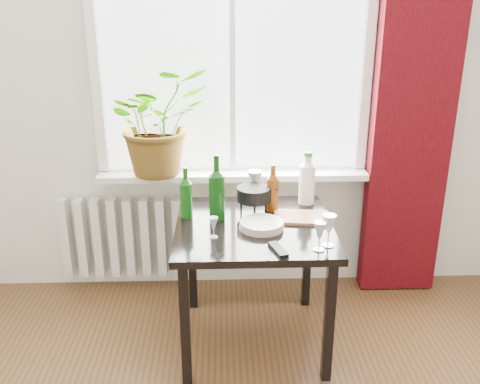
{
  "coord_description": "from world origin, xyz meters",
  "views": [
    {
      "loc": [
        -0.07,
        -1.11,
        1.92
      ],
      "look_at": [
        0.02,
        1.55,
        0.93
      ],
      "focal_mm": 40.0,
      "sensor_mm": 36.0,
      "label": 1
    }
  ],
  "objects_px": {
    "cleaning_bottle": "(307,177)",
    "wineglass_front_left": "(214,227)",
    "radiator": "(122,237)",
    "fondue_pot": "(254,200)",
    "table": "(254,240)",
    "wineglass_back_center": "(255,187)",
    "bottle_amber": "(273,187)",
    "wineglass_front_right": "(319,236)",
    "wineglass_back_left": "(219,188)",
    "tv_remote": "(278,249)",
    "potted_plant": "(158,121)",
    "wine_bottle_left": "(186,192)",
    "wine_bottle_right": "(217,187)",
    "plate_stack": "(262,225)",
    "wineglass_far_right": "(329,230)",
    "cutting_board": "(301,217)"
  },
  "relations": [
    {
      "from": "wineglass_front_right",
      "to": "wineglass_back_center",
      "type": "xyz_separation_m",
      "value": [
        -0.28,
        0.63,
        0.03
      ]
    },
    {
      "from": "bottle_amber",
      "to": "table",
      "type": "bearing_deg",
      "value": -121.1
    },
    {
      "from": "wineglass_front_right",
      "to": "wineglass_far_right",
      "type": "relative_size",
      "value": 0.9
    },
    {
      "from": "cleaning_bottle",
      "to": "wineglass_front_right",
      "type": "relative_size",
      "value": 2.16
    },
    {
      "from": "plate_stack",
      "to": "fondue_pot",
      "type": "xyz_separation_m",
      "value": [
        -0.03,
        0.23,
        0.06
      ]
    },
    {
      "from": "cleaning_bottle",
      "to": "tv_remote",
      "type": "bearing_deg",
      "value": -110.21
    },
    {
      "from": "potted_plant",
      "to": "bottle_amber",
      "type": "relative_size",
      "value": 2.36
    },
    {
      "from": "radiator",
      "to": "wine_bottle_right",
      "type": "distance_m",
      "value": 1.01
    },
    {
      "from": "radiator",
      "to": "wineglass_front_right",
      "type": "relative_size",
      "value": 5.24
    },
    {
      "from": "table",
      "to": "plate_stack",
      "type": "relative_size",
      "value": 3.52
    },
    {
      "from": "radiator",
      "to": "fondue_pot",
      "type": "xyz_separation_m",
      "value": [
        0.86,
        -0.46,
        0.44
      ]
    },
    {
      "from": "tv_remote",
      "to": "wineglass_far_right",
      "type": "bearing_deg",
      "value": -5.76
    },
    {
      "from": "table",
      "to": "potted_plant",
      "type": "relative_size",
      "value": 1.27
    },
    {
      "from": "radiator",
      "to": "plate_stack",
      "type": "xyz_separation_m",
      "value": [
        0.89,
        -0.68,
        0.38
      ]
    },
    {
      "from": "potted_plant",
      "to": "wine_bottle_left",
      "type": "height_order",
      "value": "potted_plant"
    },
    {
      "from": "cleaning_bottle",
      "to": "fondue_pot",
      "type": "distance_m",
      "value": 0.36
    },
    {
      "from": "cleaning_bottle",
      "to": "wineglass_front_left",
      "type": "height_order",
      "value": "cleaning_bottle"
    },
    {
      "from": "table",
      "to": "wineglass_front_left",
      "type": "xyz_separation_m",
      "value": [
        -0.22,
        -0.16,
        0.15
      ]
    },
    {
      "from": "radiator",
      "to": "tv_remote",
      "type": "distance_m",
      "value": 1.4
    },
    {
      "from": "wine_bottle_left",
      "to": "wineglass_front_right",
      "type": "distance_m",
      "value": 0.81
    },
    {
      "from": "table",
      "to": "wineglass_back_center",
      "type": "height_order",
      "value": "wineglass_back_center"
    },
    {
      "from": "wineglass_front_left",
      "to": "radiator",
      "type": "bearing_deg",
      "value": 128.64
    },
    {
      "from": "table",
      "to": "cleaning_bottle",
      "type": "bearing_deg",
      "value": 42.52
    },
    {
      "from": "potted_plant",
      "to": "wineglass_back_center",
      "type": "distance_m",
      "value": 0.73
    },
    {
      "from": "tv_remote",
      "to": "cutting_board",
      "type": "relative_size",
      "value": 0.52
    },
    {
      "from": "wine_bottle_right",
      "to": "wineglass_front_left",
      "type": "xyz_separation_m",
      "value": [
        -0.02,
        -0.25,
        -0.13
      ]
    },
    {
      "from": "bottle_amber",
      "to": "plate_stack",
      "type": "xyz_separation_m",
      "value": [
        -0.08,
        -0.25,
        -0.12
      ]
    },
    {
      "from": "wineglass_front_left",
      "to": "fondue_pot",
      "type": "bearing_deg",
      "value": 55.82
    },
    {
      "from": "wine_bottle_left",
      "to": "wine_bottle_right",
      "type": "height_order",
      "value": "wine_bottle_right"
    },
    {
      "from": "table",
      "to": "wineglass_back_center",
      "type": "relative_size",
      "value": 4.05
    },
    {
      "from": "wineglass_far_right",
      "to": "plate_stack",
      "type": "bearing_deg",
      "value": 144.87
    },
    {
      "from": "wine_bottle_left",
      "to": "wineglass_front_right",
      "type": "bearing_deg",
      "value": -33.22
    },
    {
      "from": "wineglass_back_center",
      "to": "wineglass_back_left",
      "type": "xyz_separation_m",
      "value": [
        -0.21,
        0.05,
        -0.02
      ]
    },
    {
      "from": "bottle_amber",
      "to": "tv_remote",
      "type": "bearing_deg",
      "value": -92.07
    },
    {
      "from": "tv_remote",
      "to": "fondue_pot",
      "type": "bearing_deg",
      "value": 83.49
    },
    {
      "from": "wineglass_front_right",
      "to": "wineglass_front_left",
      "type": "relative_size",
      "value": 1.33
    },
    {
      "from": "tv_remote",
      "to": "cutting_board",
      "type": "bearing_deg",
      "value": 49.78
    },
    {
      "from": "potted_plant",
      "to": "wine_bottle_right",
      "type": "distance_m",
      "value": 0.67
    },
    {
      "from": "wineglass_front_right",
      "to": "tv_remote",
      "type": "relative_size",
      "value": 0.96
    },
    {
      "from": "table",
      "to": "wine_bottle_right",
      "type": "height_order",
      "value": "wine_bottle_right"
    },
    {
      "from": "wine_bottle_right",
      "to": "bottle_amber",
      "type": "height_order",
      "value": "wine_bottle_right"
    },
    {
      "from": "cleaning_bottle",
      "to": "cutting_board",
      "type": "relative_size",
      "value": 1.08
    },
    {
      "from": "bottle_amber",
      "to": "wineglass_front_right",
      "type": "distance_m",
      "value": 0.55
    },
    {
      "from": "cleaning_bottle",
      "to": "wineglass_far_right",
      "type": "bearing_deg",
      "value": -87.84
    },
    {
      "from": "wineglass_front_right",
      "to": "fondue_pot",
      "type": "xyz_separation_m",
      "value": [
        -0.29,
        0.49,
        -0.0
      ]
    },
    {
      "from": "tv_remote",
      "to": "potted_plant",
      "type": "bearing_deg",
      "value": 109.09
    },
    {
      "from": "wine_bottle_left",
      "to": "wineglass_back_center",
      "type": "distance_m",
      "value": 0.44
    },
    {
      "from": "wineglass_back_center",
      "to": "wineglass_back_left",
      "type": "height_order",
      "value": "wineglass_back_center"
    },
    {
      "from": "tv_remote",
      "to": "wine_bottle_left",
      "type": "bearing_deg",
      "value": 120.03
    },
    {
      "from": "plate_stack",
      "to": "fondue_pot",
      "type": "height_order",
      "value": "fondue_pot"
    }
  ]
}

